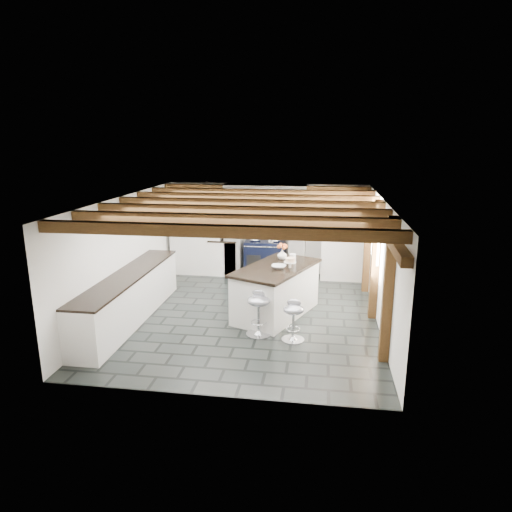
# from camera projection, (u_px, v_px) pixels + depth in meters

# --- Properties ---
(ground) EXTENTS (6.00, 6.00, 0.00)m
(ground) POSITION_uv_depth(u_px,v_px,m) (248.00, 314.00, 9.07)
(ground) COLOR black
(ground) RESTS_ON ground
(room_shell) EXTENTS (6.00, 6.03, 6.00)m
(room_shell) POSITION_uv_depth(u_px,v_px,m) (231.00, 245.00, 10.25)
(room_shell) COLOR white
(room_shell) RESTS_ON ground
(range_cooker) EXTENTS (1.00, 0.63, 0.99)m
(range_cooker) POSITION_uv_depth(u_px,v_px,m) (265.00, 258.00, 11.52)
(range_cooker) COLOR black
(range_cooker) RESTS_ON ground
(kitchen_island) EXTENTS (1.74, 2.25, 1.32)m
(kitchen_island) POSITION_uv_depth(u_px,v_px,m) (276.00, 290.00, 8.95)
(kitchen_island) COLOR white
(kitchen_island) RESTS_ON ground
(bar_stool_near) EXTENTS (0.41, 0.41, 0.73)m
(bar_stool_near) POSITION_uv_depth(u_px,v_px,m) (293.00, 316.00, 7.80)
(bar_stool_near) COLOR silver
(bar_stool_near) RESTS_ON ground
(bar_stool_far) EXTENTS (0.51, 0.51, 0.83)m
(bar_stool_far) POSITION_uv_depth(u_px,v_px,m) (259.00, 308.00, 8.00)
(bar_stool_far) COLOR silver
(bar_stool_far) RESTS_ON ground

